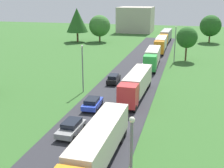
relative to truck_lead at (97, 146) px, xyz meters
name	(u,v)px	position (x,y,z in m)	size (l,w,h in m)	color
road	(109,111)	(-2.27, 12.98, -2.02)	(10.00, 140.00, 0.06)	#2B2B30
lane_marking_centre	(102,121)	(-2.27, 9.58, -1.98)	(0.16, 119.08, 0.01)	white
truck_lead	(97,146)	(0.00, 0.00, 0.00)	(2.71, 14.43, 3.41)	orange
truck_second	(136,83)	(0.14, 19.34, 0.06)	(2.86, 13.23, 3.51)	red
truck_third	(152,57)	(0.11, 38.91, 0.09)	(2.81, 12.30, 3.63)	green
truck_fourth	(161,44)	(0.18, 56.51, 0.14)	(2.61, 11.98, 3.70)	orange
truck_fifth	(166,36)	(0.23, 72.69, 0.18)	(2.86, 14.54, 3.78)	orange
car_second	(71,127)	(-4.56, 5.43, -1.22)	(2.02, 4.47, 1.46)	gray
car_third	(92,103)	(-4.66, 13.18, -1.22)	(2.03, 4.35, 1.45)	blue
car_fourth	(113,79)	(-4.81, 25.34, -1.20)	(1.87, 4.24, 1.50)	black
lamppost_second	(83,66)	(-8.25, 19.67, 2.10)	(0.36, 0.36, 7.35)	slate
lamppost_third	(175,42)	(4.30, 44.61, 2.43)	(0.36, 0.36, 8.01)	slate
tree_birch	(211,26)	(13.51, 76.97, 3.15)	(6.58, 6.58, 8.50)	#513823
tree_maple	(77,20)	(-27.22, 67.96, 4.76)	(6.75, 6.75, 10.54)	#513823
tree_pine	(187,38)	(6.75, 47.54, 3.18)	(4.73, 4.73, 7.62)	#513823
tree_elm	(100,26)	(-20.47, 70.11, 2.95)	(6.75, 6.75, 8.37)	#513823
distant_building	(136,20)	(-13.85, 98.71, 2.84)	(13.46, 13.25, 9.78)	#B2A899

